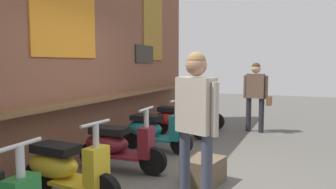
{
  "coord_description": "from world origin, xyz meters",
  "views": [
    {
      "loc": [
        -4.15,
        -1.48,
        1.6
      ],
      "look_at": [
        1.7,
        0.99,
        0.99
      ],
      "focal_mm": 35.23,
      "sensor_mm": 36.0,
      "label": 1
    }
  ],
  "objects": [
    {
      "name": "shopper_with_handbag",
      "position": [
        3.61,
        -0.41,
        0.97
      ],
      "size": [
        0.26,
        0.64,
        1.61
      ],
      "rotation": [
        0.0,
        0.0,
        -0.04
      ],
      "color": "#232328",
      "rests_on": "ground_plane"
    },
    {
      "name": "market_stall_facade",
      "position": [
        -0.0,
        2.02,
        1.84
      ],
      "size": [
        9.23,
        0.61,
        3.69
      ],
      "color": "brown",
      "rests_on": "ground_plane"
    },
    {
      "name": "ground_plane",
      "position": [
        0.0,
        0.0,
        0.0
      ],
      "size": [
        25.85,
        25.85,
        0.0
      ],
      "primitive_type": "plane",
      "color": "#56544F"
    },
    {
      "name": "scooter_yellow",
      "position": [
        -1.2,
        1.08,
        0.39
      ],
      "size": [
        0.49,
        1.4,
        0.97
      ],
      "rotation": [
        0.0,
        0.0,
        -1.64
      ],
      "color": "gold",
      "rests_on": "ground_plane"
    },
    {
      "name": "scooter_red",
      "position": [
        2.36,
        1.08,
        0.39
      ],
      "size": [
        0.47,
        1.4,
        0.97
      ],
      "rotation": [
        0.0,
        0.0,
        -1.63
      ],
      "color": "red",
      "rests_on": "ground_plane"
    },
    {
      "name": "scooter_silver",
      "position": [
        3.51,
        1.08,
        0.39
      ],
      "size": [
        0.46,
        1.4,
        0.97
      ],
      "rotation": [
        0.0,
        0.0,
        -1.6
      ],
      "color": "#B2B5BA",
      "rests_on": "ground_plane"
    },
    {
      "name": "shopper_browsing",
      "position": [
        -0.8,
        -0.39,
        1.07
      ],
      "size": [
        0.34,
        0.55,
        1.72
      ],
      "rotation": [
        0.0,
        0.0,
        -0.37
      ],
      "color": "#383D4C",
      "rests_on": "ground_plane"
    },
    {
      "name": "scooter_maroon",
      "position": [
        -0.05,
        1.08,
        0.39
      ],
      "size": [
        0.48,
        1.4,
        0.97
      ],
      "rotation": [
        0.0,
        0.0,
        -1.51
      ],
      "color": "maroon",
      "rests_on": "ground_plane"
    },
    {
      "name": "scooter_teal",
      "position": [
        1.17,
        1.08,
        0.39
      ],
      "size": [
        0.48,
        1.4,
        0.97
      ],
      "rotation": [
        0.0,
        0.0,
        -1.63
      ],
      "color": "#197075",
      "rests_on": "ground_plane"
    },
    {
      "name": "merchandise_crate",
      "position": [
        -0.03,
        -0.25,
        0.17
      ],
      "size": [
        0.62,
        0.53,
        0.34
      ],
      "primitive_type": "cube",
      "rotation": [
        0.0,
        0.0,
        -0.19
      ],
      "color": "brown",
      "rests_on": "ground_plane"
    }
  ]
}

